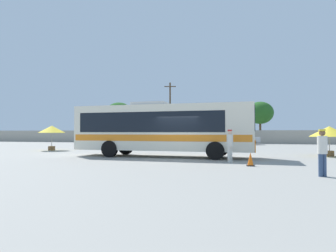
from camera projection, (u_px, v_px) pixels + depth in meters
ground_plane at (200, 149)px, 27.59m from camera, size 300.00×300.00×0.00m
perimeter_wall at (215, 137)px, 42.44m from camera, size 80.00×0.30×1.83m
coach_bus_cream_orange at (161, 128)px, 19.24m from camera, size 11.47×3.11×3.50m
attendant_by_bus_door at (230, 144)px, 15.82m from camera, size 0.48×0.48×1.70m
passenger_waiting_on_apron at (322, 150)px, 10.65m from camera, size 0.45×0.45×1.68m
vendor_umbrella_near_gate_yellow at (329, 132)px, 19.61m from camera, size 2.46×2.46×1.96m
vendor_umbrella_secondary_yellow at (52, 130)px, 26.03m from camera, size 2.25×2.25×2.14m
parked_car_leftmost_black at (118, 138)px, 41.76m from camera, size 4.59×2.05×1.49m
parked_car_second_maroon at (156, 138)px, 40.80m from camera, size 4.29×2.26×1.54m
parked_car_third_grey at (198, 138)px, 38.55m from camera, size 4.39×2.13×1.53m
parked_car_rightmost_silver at (243, 138)px, 38.16m from camera, size 4.38×2.06×1.45m
utility_pole_near at (170, 111)px, 46.15m from camera, size 1.78×0.55×9.20m
roadside_tree_left at (119, 114)px, 50.64m from camera, size 4.65×4.65×6.58m
roadside_tree_midleft at (171, 113)px, 46.29m from camera, size 3.26×3.26×5.95m
roadside_tree_midright at (247, 111)px, 45.96m from camera, size 3.36×3.36×6.20m
roadside_tree_right at (260, 113)px, 44.43m from camera, size 3.88×3.88×6.09m
traffic_cone_on_apron at (250, 159)px, 13.94m from camera, size 0.36×0.36×0.64m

